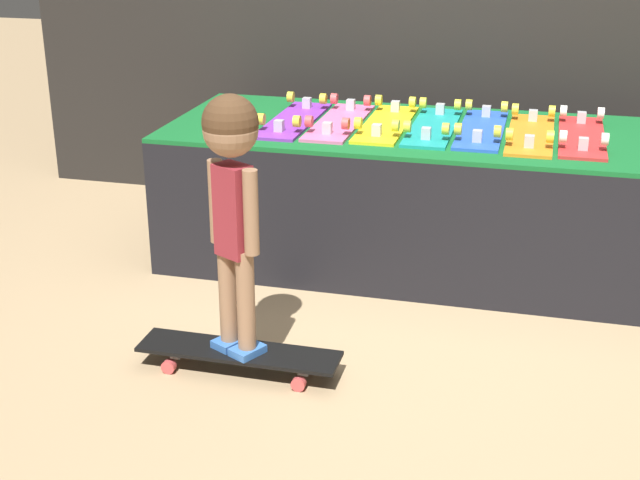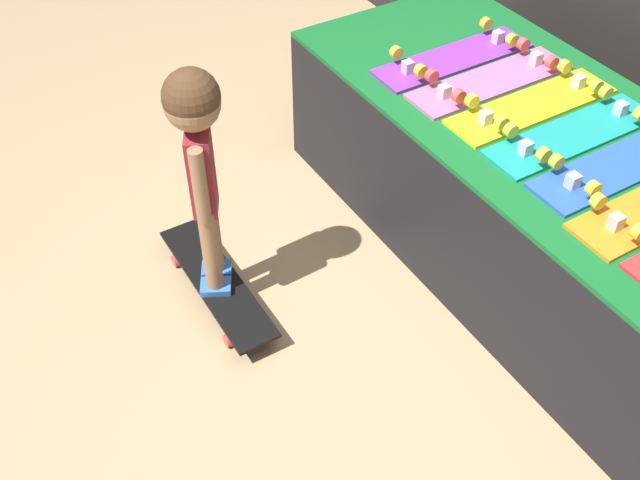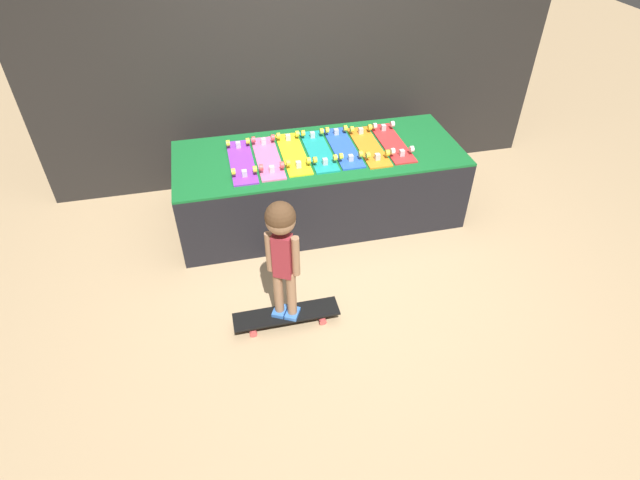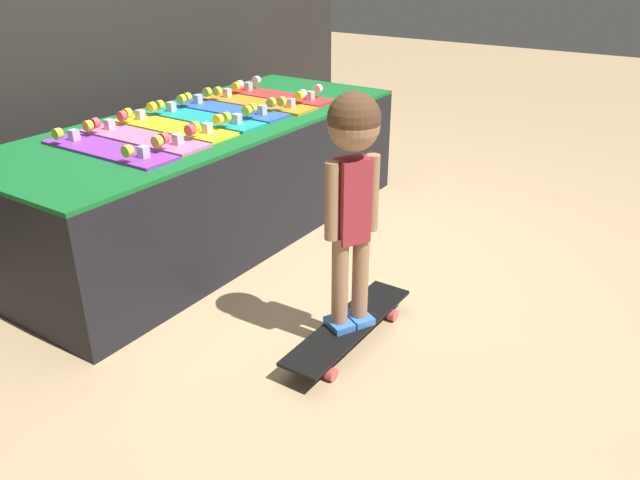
{
  "view_description": "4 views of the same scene",
  "coord_description": "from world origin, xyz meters",
  "px_view_note": "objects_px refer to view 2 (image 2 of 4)",
  "views": [
    {
      "loc": [
        0.49,
        -3.31,
        1.68
      ],
      "look_at": [
        -0.33,
        -0.13,
        0.38
      ],
      "focal_mm": 50.0,
      "sensor_mm": 36.0,
      "label": 1
    },
    {
      "loc": [
        1.45,
        -1.27,
        2.28
      ],
      "look_at": [
        -0.24,
        -0.25,
        0.4
      ],
      "focal_mm": 42.0,
      "sensor_mm": 36.0,
      "label": 2
    },
    {
      "loc": [
        -0.85,
        -2.99,
        2.75
      ],
      "look_at": [
        -0.18,
        -0.13,
        0.36
      ],
      "focal_mm": 28.0,
      "sensor_mm": 36.0,
      "label": 3
    },
    {
      "loc": [
        -2.41,
        -1.67,
        1.51
      ],
      "look_at": [
        -0.29,
        -0.26,
        0.3
      ],
      "focal_mm": 35.0,
      "sensor_mm": 36.0,
      "label": 4
    }
  ],
  "objects_px": {
    "skateboard_yellow_on_rack": "(532,104)",
    "skateboard_blue_on_rack": "(621,164)",
    "skateboard_teal_on_rack": "(573,133)",
    "child": "(198,145)",
    "skateboard_purple_on_rack": "(454,56)",
    "skateboard_on_floor": "(217,283)",
    "skateboard_pink_on_rack": "(491,79)"
  },
  "relations": [
    {
      "from": "skateboard_yellow_on_rack",
      "to": "skateboard_blue_on_rack",
      "type": "xyz_separation_m",
      "value": [
        0.44,
        0.01,
        0.0
      ]
    },
    {
      "from": "skateboard_purple_on_rack",
      "to": "skateboard_blue_on_rack",
      "type": "relative_size",
      "value": 1.0
    },
    {
      "from": "skateboard_purple_on_rack",
      "to": "skateboard_yellow_on_rack",
      "type": "height_order",
      "value": "same"
    },
    {
      "from": "skateboard_pink_on_rack",
      "to": "skateboard_blue_on_rack",
      "type": "height_order",
      "value": "same"
    },
    {
      "from": "skateboard_yellow_on_rack",
      "to": "skateboard_purple_on_rack",
      "type": "bearing_deg",
      "value": -175.34
    },
    {
      "from": "skateboard_teal_on_rack",
      "to": "child",
      "type": "height_order",
      "value": "child"
    },
    {
      "from": "skateboard_on_floor",
      "to": "skateboard_blue_on_rack",
      "type": "bearing_deg",
      "value": 59.41
    },
    {
      "from": "skateboard_yellow_on_rack",
      "to": "skateboard_blue_on_rack",
      "type": "relative_size",
      "value": 1.0
    },
    {
      "from": "skateboard_blue_on_rack",
      "to": "skateboard_teal_on_rack",
      "type": "bearing_deg",
      "value": -177.41
    },
    {
      "from": "skateboard_blue_on_rack",
      "to": "child",
      "type": "height_order",
      "value": "child"
    },
    {
      "from": "skateboard_yellow_on_rack",
      "to": "skateboard_on_floor",
      "type": "bearing_deg",
      "value": -103.75
    },
    {
      "from": "skateboard_pink_on_rack",
      "to": "skateboard_blue_on_rack",
      "type": "bearing_deg",
      "value": 2.41
    },
    {
      "from": "skateboard_pink_on_rack",
      "to": "skateboard_yellow_on_rack",
      "type": "bearing_deg",
      "value": 5.47
    },
    {
      "from": "skateboard_teal_on_rack",
      "to": "skateboard_on_floor",
      "type": "height_order",
      "value": "skateboard_teal_on_rack"
    },
    {
      "from": "skateboard_pink_on_rack",
      "to": "skateboard_on_floor",
      "type": "relative_size",
      "value": 0.95
    },
    {
      "from": "child",
      "to": "skateboard_on_floor",
      "type": "bearing_deg",
      "value": -62.33
    },
    {
      "from": "skateboard_pink_on_rack",
      "to": "child",
      "type": "relative_size",
      "value": 0.76
    },
    {
      "from": "skateboard_on_floor",
      "to": "skateboard_pink_on_rack",
      "type": "bearing_deg",
      "value": 85.93
    },
    {
      "from": "skateboard_teal_on_rack",
      "to": "skateboard_on_floor",
      "type": "xyz_separation_m",
      "value": [
        -0.53,
        -1.25,
        -0.6
      ]
    },
    {
      "from": "skateboard_yellow_on_rack",
      "to": "skateboard_teal_on_rack",
      "type": "bearing_deg",
      "value": -0.84
    },
    {
      "from": "skateboard_purple_on_rack",
      "to": "child",
      "type": "bearing_deg",
      "value": -83.84
    },
    {
      "from": "skateboard_purple_on_rack",
      "to": "skateboard_teal_on_rack",
      "type": "bearing_deg",
      "value": 2.83
    },
    {
      "from": "skateboard_yellow_on_rack",
      "to": "child",
      "type": "relative_size",
      "value": 0.76
    },
    {
      "from": "skateboard_blue_on_rack",
      "to": "child",
      "type": "bearing_deg",
      "value": -120.59
    },
    {
      "from": "skateboard_on_floor",
      "to": "child",
      "type": "xyz_separation_m",
      "value": [
        0.0,
        0.0,
        0.69
      ]
    },
    {
      "from": "skateboard_blue_on_rack",
      "to": "child",
      "type": "xyz_separation_m",
      "value": [
        -0.75,
        -1.26,
        0.09
      ]
    },
    {
      "from": "skateboard_purple_on_rack",
      "to": "skateboard_teal_on_rack",
      "type": "xyz_separation_m",
      "value": [
        0.66,
        0.03,
        0.0
      ]
    },
    {
      "from": "skateboard_purple_on_rack",
      "to": "skateboard_blue_on_rack",
      "type": "xyz_separation_m",
      "value": [
        0.88,
        0.04,
        0.0
      ]
    },
    {
      "from": "skateboard_pink_on_rack",
      "to": "skateboard_on_floor",
      "type": "height_order",
      "value": "skateboard_pink_on_rack"
    },
    {
      "from": "skateboard_blue_on_rack",
      "to": "child",
      "type": "distance_m",
      "value": 1.47
    },
    {
      "from": "skateboard_teal_on_rack",
      "to": "child",
      "type": "xyz_separation_m",
      "value": [
        -0.53,
        -1.25,
        0.09
      ]
    },
    {
      "from": "skateboard_teal_on_rack",
      "to": "skateboard_blue_on_rack",
      "type": "bearing_deg",
      "value": 2.59
    }
  ]
}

